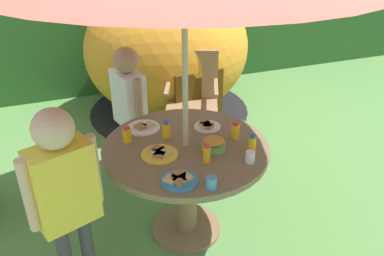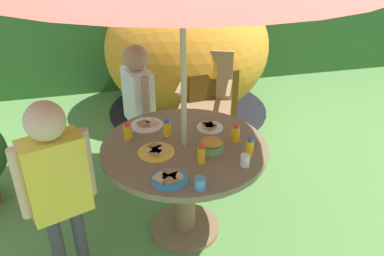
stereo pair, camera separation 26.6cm
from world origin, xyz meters
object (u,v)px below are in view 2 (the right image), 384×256
at_px(juice_bottle_mid_right, 201,155).
at_px(juice_bottle_far_right, 249,147).
at_px(child_in_white_shirt, 138,96).
at_px(plate_near_left, 147,125).
at_px(garden_table, 184,167).
at_px(juice_bottle_center_back, 235,133).
at_px(plate_near_right, 156,151).
at_px(dome_tent, 188,49).
at_px(juice_bottle_mid_left, 167,128).
at_px(cup_far, 200,183).
at_px(snack_bowl, 211,145).
at_px(plate_back_edge, 170,178).
at_px(juice_bottle_center_front, 128,131).
at_px(wooden_chair, 206,96).
at_px(child_in_yellow_shirt, 56,177).
at_px(cup_near, 245,160).
at_px(plate_far_left, 210,127).

bearing_deg(juice_bottle_mid_right, juice_bottle_far_right, 1.55).
distance_m(child_in_white_shirt, plate_near_left, 0.47).
height_order(garden_table, juice_bottle_center_back, juice_bottle_center_back).
bearing_deg(garden_table, plate_near_left, 122.54).
bearing_deg(child_in_white_shirt, plate_near_right, -13.90).
bearing_deg(dome_tent, juice_bottle_mid_left, -112.80).
distance_m(juice_bottle_mid_right, cup_far, 0.26).
height_order(child_in_white_shirt, snack_bowl, child_in_white_shirt).
height_order(plate_back_edge, juice_bottle_center_front, juice_bottle_center_front).
xyz_separation_m(wooden_chair, plate_near_right, (-0.65, -1.19, 0.20)).
bearing_deg(juice_bottle_far_right, plate_near_left, 136.98).
distance_m(wooden_chair, juice_bottle_center_back, 1.19).
xyz_separation_m(plate_back_edge, juice_bottle_far_right, (0.54, 0.14, 0.04)).
distance_m(plate_near_left, juice_bottle_far_right, 0.79).
relative_size(child_in_yellow_shirt, snack_bowl, 7.85).
xyz_separation_m(snack_bowl, juice_bottle_mid_right, (-0.10, -0.13, 0.02)).
distance_m(plate_near_right, cup_near, 0.57).
distance_m(plate_far_left, cup_far, 0.70).
relative_size(plate_near_right, cup_near, 3.17).
relative_size(juice_bottle_far_right, juice_bottle_mid_left, 1.01).
relative_size(wooden_chair, cup_far, 13.62).
bearing_deg(cup_far, plate_far_left, 70.10).
bearing_deg(juice_bottle_mid_left, snack_bowl, -45.31).
relative_size(child_in_white_shirt, juice_bottle_center_front, 10.30).
bearing_deg(plate_far_left, plate_back_edge, -125.66).
distance_m(juice_bottle_center_front, juice_bottle_center_back, 0.73).
xyz_separation_m(plate_near_left, cup_near, (0.51, -0.64, 0.03)).
bearing_deg(cup_far, wooden_chair, 73.74).
height_order(garden_table, dome_tent, dome_tent).
bearing_deg(plate_back_edge, cup_far, -38.39).
relative_size(juice_bottle_mid_right, cup_near, 1.63).
bearing_deg(wooden_chair, cup_far, -84.37).
bearing_deg(plate_back_edge, child_in_yellow_shirt, 173.22).
relative_size(plate_near_left, cup_far, 3.33).
bearing_deg(juice_bottle_center_back, juice_bottle_mid_right, -144.63).
distance_m(child_in_white_shirt, plate_far_left, 0.75).
height_order(plate_near_left, juice_bottle_far_right, juice_bottle_far_right).
distance_m(plate_near_right, cup_far, 0.46).
relative_size(wooden_chair, juice_bottle_mid_left, 7.82).
relative_size(plate_back_edge, juice_bottle_far_right, 1.74).
bearing_deg(juice_bottle_mid_left, plate_near_right, -117.85).
distance_m(child_in_white_shirt, cup_far, 1.28).
distance_m(child_in_white_shirt, juice_bottle_mid_left, 0.65).
relative_size(juice_bottle_far_right, juice_bottle_mid_right, 1.02).
bearing_deg(cup_far, juice_bottle_far_right, 34.03).
bearing_deg(plate_near_right, juice_bottle_mid_left, 62.15).
distance_m(plate_far_left, plate_near_left, 0.45).
xyz_separation_m(dome_tent, child_in_white_shirt, (-0.69, -1.20, 0.02)).
bearing_deg(plate_back_edge, wooden_chair, 67.45).
xyz_separation_m(garden_table, dome_tent, (0.47, 1.99, 0.18)).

